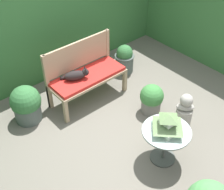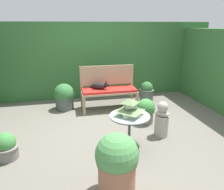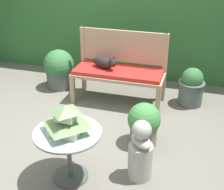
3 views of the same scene
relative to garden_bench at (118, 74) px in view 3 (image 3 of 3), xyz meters
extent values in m
plane|color=#666056|center=(-0.17, -0.97, -0.42)|extent=(30.00, 30.00, 0.00)
cube|color=#336633|center=(-0.17, 1.36, 0.56)|extent=(6.40, 0.86, 1.96)
cube|color=tan|center=(-0.61, -0.23, -0.22)|extent=(0.06, 0.06, 0.40)
cube|color=tan|center=(0.61, -0.23, -0.22)|extent=(0.06, 0.06, 0.40)
cube|color=tan|center=(-0.61, 0.23, -0.22)|extent=(0.06, 0.06, 0.40)
cube|color=tan|center=(0.61, 0.23, -0.22)|extent=(0.06, 0.06, 0.40)
cube|color=tan|center=(0.00, 0.00, 0.00)|extent=(1.27, 0.51, 0.04)
cube|color=red|center=(0.00, 0.00, 0.04)|extent=(1.22, 0.47, 0.05)
cube|color=tan|center=(-0.61, 0.24, 0.07)|extent=(0.06, 0.06, 0.99)
cube|color=tan|center=(0.61, 0.24, 0.07)|extent=(0.06, 0.06, 0.99)
cube|color=tan|center=(0.00, 0.24, 0.34)|extent=(1.22, 0.04, 0.46)
ellipsoid|color=black|center=(-0.23, 0.02, 0.15)|extent=(0.38, 0.28, 0.15)
sphere|color=black|center=(-0.08, -0.05, 0.18)|extent=(0.12, 0.12, 0.12)
cone|color=black|center=(-0.06, -0.02, 0.25)|extent=(0.04, 0.04, 0.05)
cone|color=black|center=(-0.09, -0.08, 0.25)|extent=(0.04, 0.04, 0.05)
cylinder|color=black|center=(-0.32, 0.14, 0.10)|extent=(0.19, 0.13, 0.05)
cylinder|color=#424742|center=(-0.02, -1.69, -0.41)|extent=(0.35, 0.35, 0.02)
cylinder|color=#424742|center=(-0.02, -1.69, -0.16)|extent=(0.04, 0.04, 0.52)
cylinder|color=silver|center=(-0.02, -1.69, 0.11)|extent=(0.64, 0.64, 0.01)
torus|color=#424742|center=(-0.02, -1.69, 0.10)|extent=(0.64, 0.64, 0.02)
cube|color=#B2BCA8|center=(-0.02, -1.69, 0.15)|extent=(0.27, 0.27, 0.08)
pyramid|color=#668451|center=(-0.02, -1.69, 0.22)|extent=(0.37, 0.37, 0.06)
cube|color=#B2BCA8|center=(-0.02, -1.69, 0.29)|extent=(0.17, 0.17, 0.07)
pyramid|color=#668451|center=(-0.02, -1.69, 0.36)|extent=(0.23, 0.23, 0.07)
cylinder|color=#A39E93|center=(0.63, -1.48, -0.23)|extent=(0.24, 0.24, 0.37)
ellipsoid|color=#A39E93|center=(0.63, -1.48, 0.00)|extent=(0.29, 0.29, 0.10)
sphere|color=#A39E93|center=(0.63, -1.48, 0.13)|extent=(0.19, 0.19, 0.19)
cylinder|color=#4C5651|center=(1.00, 0.21, -0.25)|extent=(0.33, 0.33, 0.34)
torus|color=#4C5651|center=(1.00, 0.21, -0.09)|extent=(0.37, 0.37, 0.03)
sphere|color=#336B38|center=(1.00, 0.21, -0.02)|extent=(0.30, 0.30, 0.30)
cylinder|color=#4C5651|center=(-1.02, 0.22, -0.28)|extent=(0.41, 0.41, 0.29)
torus|color=#4C5651|center=(-1.02, 0.22, -0.14)|extent=(0.44, 0.44, 0.03)
sphere|color=#336B38|center=(-1.02, 0.22, -0.05)|extent=(0.47, 0.47, 0.47)
cylinder|color=slate|center=(0.55, -0.91, -0.30)|extent=(0.31, 0.31, 0.25)
torus|color=slate|center=(0.55, -0.91, -0.18)|extent=(0.34, 0.34, 0.03)
sphere|color=#3D7F3D|center=(0.55, -0.91, -0.11)|extent=(0.37, 0.37, 0.37)
camera|label=1|loc=(-2.37, -3.33, 2.98)|focal=50.00mm
camera|label=2|loc=(-0.97, -4.70, 1.47)|focal=35.00mm
camera|label=3|loc=(1.06, -3.87, 1.72)|focal=50.00mm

